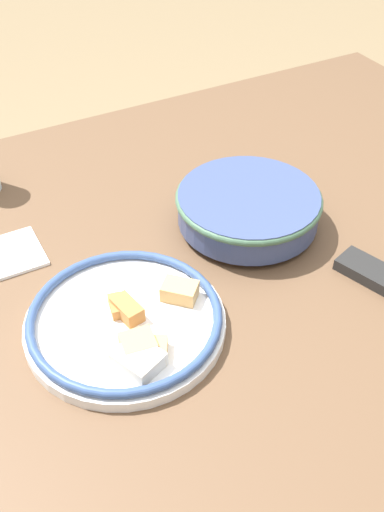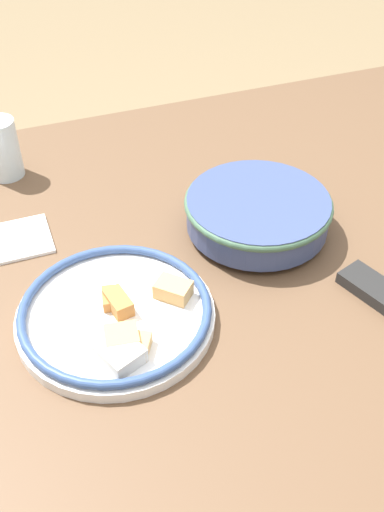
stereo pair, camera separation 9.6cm
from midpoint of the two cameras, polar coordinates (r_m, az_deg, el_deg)
name	(u,v)px [view 2 (the right image)]	position (r m, az deg, el deg)	size (l,w,h in m)	color
ground_plane	(202,477)	(1.62, 2.73, -20.37)	(8.00, 8.00, 0.00)	#7F6B4C
dining_table	(206,282)	(1.07, 3.88, -2.61)	(1.58, 1.08, 0.75)	brown
noodle_bowl	(258,212)	(1.05, 8.88, 4.07)	(0.26, 0.26, 0.07)	#384775
food_plate	(117,314)	(0.89, -4.12, -5.72)	(0.30, 0.30, 0.04)	white
drinking_glass	(2,149)	(1.22, -15.52, 9.74)	(0.07, 0.07, 0.12)	silver
folded_napkin	(5,242)	(1.07, -14.97, 1.15)	(0.16, 0.11, 0.01)	white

